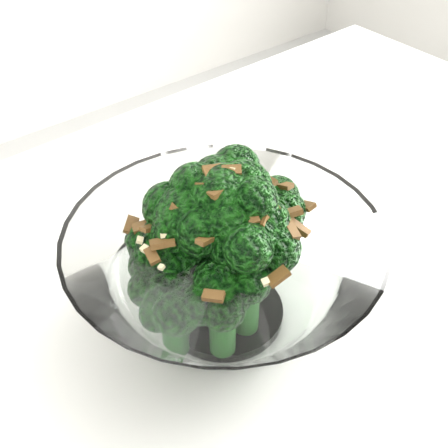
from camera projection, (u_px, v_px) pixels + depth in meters
table at (228, 446)px, 0.50m from camera, size 1.22×0.83×0.75m
broccoli_dish at (222, 267)px, 0.48m from camera, size 0.24×0.24×0.15m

